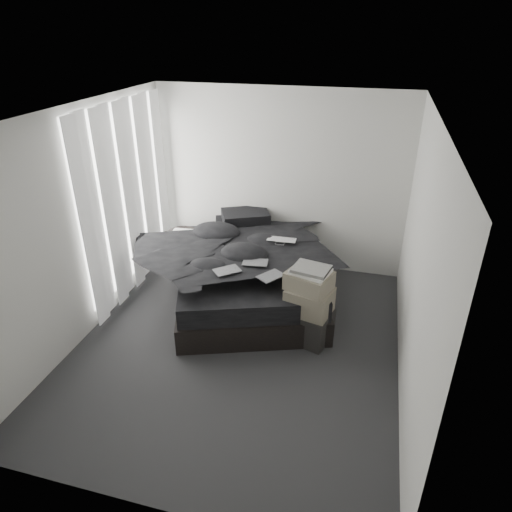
% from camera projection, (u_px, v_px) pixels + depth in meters
% --- Properties ---
extents(floor, '(3.60, 4.20, 0.01)m').
position_uv_depth(floor, '(238.00, 343.00, 5.31)').
color(floor, '#29292B').
rests_on(floor, ground).
extents(ceiling, '(3.60, 4.20, 0.01)m').
position_uv_depth(ceiling, '(233.00, 114.00, 4.12)').
color(ceiling, white).
rests_on(ceiling, ground).
extents(wall_back, '(3.60, 0.01, 2.60)m').
position_uv_depth(wall_back, '(280.00, 182.00, 6.52)').
color(wall_back, silver).
rests_on(wall_back, ground).
extents(wall_front, '(3.60, 0.01, 2.60)m').
position_uv_depth(wall_front, '(139.00, 381.00, 2.92)').
color(wall_front, silver).
rests_on(wall_front, ground).
extents(wall_left, '(0.01, 4.20, 2.60)m').
position_uv_depth(wall_left, '(83.00, 225.00, 5.13)').
color(wall_left, silver).
rests_on(wall_left, ground).
extents(wall_right, '(0.01, 4.20, 2.60)m').
position_uv_depth(wall_right, '(418.00, 265.00, 4.30)').
color(wall_right, silver).
rests_on(wall_right, ground).
extents(window_left, '(0.02, 2.00, 2.30)m').
position_uv_depth(window_left, '(125.00, 195.00, 5.87)').
color(window_left, white).
rests_on(window_left, wall_left).
extents(curtain_left, '(0.06, 2.12, 2.48)m').
position_uv_depth(curtain_left, '(129.00, 200.00, 5.90)').
color(curtain_left, white).
rests_on(curtain_left, wall_left).
extents(bed, '(2.48, 2.82, 0.32)m').
position_uv_depth(bed, '(248.00, 286.00, 6.15)').
color(bed, black).
rests_on(bed, floor).
extents(mattress, '(2.39, 2.74, 0.25)m').
position_uv_depth(mattress, '(248.00, 267.00, 6.02)').
color(mattress, black).
rests_on(mattress, bed).
extents(duvet, '(2.32, 2.48, 0.27)m').
position_uv_depth(duvet, '(248.00, 252.00, 5.85)').
color(duvet, black).
rests_on(duvet, mattress).
extents(pillow_lower, '(0.83, 0.69, 0.16)m').
position_uv_depth(pillow_lower, '(240.00, 226.00, 6.73)').
color(pillow_lower, black).
rests_on(pillow_lower, mattress).
extents(pillow_upper, '(0.80, 0.70, 0.15)m').
position_uv_depth(pillow_upper, '(245.00, 216.00, 6.65)').
color(pillow_upper, black).
rests_on(pillow_upper, pillow_lower).
extents(laptop, '(0.39, 0.25, 0.03)m').
position_uv_depth(laptop, '(281.00, 236.00, 5.91)').
color(laptop, silver).
rests_on(laptop, duvet).
extents(comic_a, '(0.35, 0.34, 0.01)m').
position_uv_depth(comic_a, '(227.00, 264.00, 5.26)').
color(comic_a, black).
rests_on(comic_a, duvet).
extents(comic_b, '(0.32, 0.23, 0.01)m').
position_uv_depth(comic_b, '(255.00, 255.00, 5.43)').
color(comic_b, black).
rests_on(comic_b, duvet).
extents(comic_c, '(0.33, 0.36, 0.01)m').
position_uv_depth(comic_c, '(271.00, 268.00, 5.13)').
color(comic_c, black).
rests_on(comic_c, duvet).
extents(side_stand, '(0.43, 0.43, 0.72)m').
position_uv_depth(side_stand, '(184.00, 255.00, 6.53)').
color(side_stand, black).
rests_on(side_stand, floor).
extents(papers, '(0.29, 0.23, 0.01)m').
position_uv_depth(papers, '(182.00, 232.00, 6.34)').
color(papers, white).
rests_on(papers, side_stand).
extents(floor_books, '(0.18, 0.22, 0.14)m').
position_uv_depth(floor_books, '(191.00, 279.00, 6.49)').
color(floor_books, black).
rests_on(floor_books, floor).
extents(box_lower, '(0.62, 0.55, 0.39)m').
position_uv_depth(box_lower, '(307.00, 325.00, 5.32)').
color(box_lower, black).
rests_on(box_lower, floor).
extents(box_mid, '(0.57, 0.49, 0.30)m').
position_uv_depth(box_mid, '(309.00, 301.00, 5.15)').
color(box_mid, '#6B6454').
rests_on(box_mid, box_lower).
extents(box_upper, '(0.57, 0.52, 0.20)m').
position_uv_depth(box_upper, '(309.00, 281.00, 5.05)').
color(box_upper, '#6B6454').
rests_on(box_upper, box_mid).
extents(art_book_white, '(0.48, 0.42, 0.04)m').
position_uv_depth(art_book_white, '(311.00, 271.00, 4.99)').
color(art_book_white, silver).
rests_on(art_book_white, box_upper).
extents(art_book_snake, '(0.44, 0.38, 0.04)m').
position_uv_depth(art_book_snake, '(311.00, 269.00, 4.96)').
color(art_book_snake, silver).
rests_on(art_book_snake, art_book_white).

